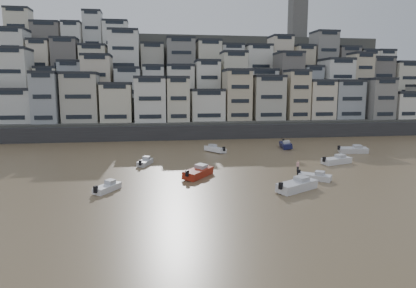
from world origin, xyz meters
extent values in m
plane|color=olive|center=(0.00, 0.00, 0.00)|extent=(400.00, 400.00, 0.00)
cube|color=#38383A|center=(10.00, 65.00, 1.75)|extent=(140.00, 3.00, 3.50)
cube|color=#4C4C47|center=(15.00, 72.00, 2.00)|extent=(140.00, 14.00, 4.00)
cube|color=#4C4C47|center=(15.00, 84.00, 5.00)|extent=(140.00, 14.00, 10.00)
cube|color=#4C4C47|center=(15.00, 96.00, 9.00)|extent=(140.00, 14.00, 18.00)
cube|color=#4C4C47|center=(15.00, 108.00, 13.00)|extent=(140.00, 16.00, 26.00)
cube|color=#4C4C47|center=(15.00, 122.00, 16.00)|extent=(140.00, 18.00, 32.00)
cube|color=#66635E|center=(55.00, 120.00, 41.00)|extent=(6.00, 6.00, 18.00)
camera|label=1|loc=(-3.45, -25.75, 12.43)|focal=32.00mm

